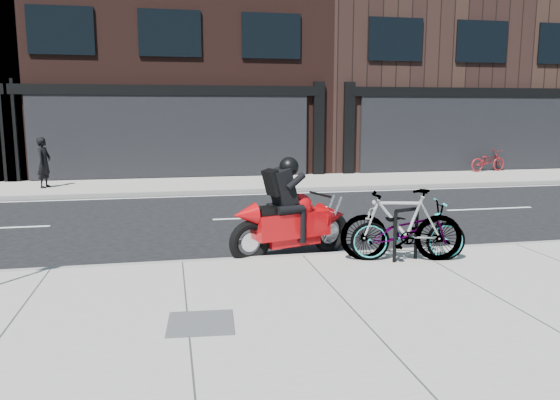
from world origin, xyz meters
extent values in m
plane|color=black|center=(0.00, 0.00, 0.00)|extent=(120.00, 120.00, 0.00)
cube|color=gray|center=(0.00, -5.00, 0.07)|extent=(60.00, 6.00, 0.13)
cube|color=gray|center=(0.00, 7.75, 0.07)|extent=(60.00, 3.50, 0.13)
cube|color=black|center=(-2.00, 14.50, 7.25)|extent=(12.00, 10.00, 14.50)
cube|color=black|center=(10.00, 14.50, 6.25)|extent=(12.00, 10.00, 12.50)
cylinder|color=black|center=(1.34, -2.67, 0.55)|extent=(0.06, 0.06, 0.83)
cylinder|color=black|center=(1.78, -2.53, 0.55)|extent=(0.06, 0.06, 0.83)
cylinder|color=black|center=(1.56, -2.60, 0.96)|extent=(0.45, 0.20, 0.06)
imported|color=gray|center=(1.60, -2.60, 0.62)|extent=(1.95, 0.98, 0.98)
imported|color=gray|center=(1.48, -2.60, 0.72)|extent=(2.03, 0.98, 1.18)
torus|color=black|center=(0.66, -1.35, 0.36)|extent=(0.76, 0.38, 0.75)
torus|color=black|center=(-0.88, -1.84, 0.36)|extent=(0.76, 0.38, 0.75)
cube|color=#A8070B|center=(-0.12, -1.60, 0.59)|extent=(1.43, 0.83, 0.43)
cone|color=#A8070B|center=(0.71, -1.34, 0.66)|extent=(0.64, 0.63, 0.50)
sphere|color=#A8070B|center=(0.04, -1.55, 0.89)|extent=(0.46, 0.46, 0.46)
cube|color=black|center=(-0.45, -1.70, 0.87)|extent=(0.69, 0.49, 0.14)
cylinder|color=silver|center=(-0.78, -1.59, 0.34)|extent=(0.63, 0.29, 0.10)
cube|color=black|center=(-0.29, -1.66, 1.25)|extent=(0.55, 0.53, 0.67)
cube|color=black|center=(-0.47, -1.71, 1.34)|extent=(0.36, 0.41, 0.46)
sphere|color=black|center=(-0.16, -1.61, 1.59)|extent=(0.33, 0.33, 0.33)
imported|color=black|center=(-6.02, 7.58, 0.92)|extent=(0.52, 0.66, 1.59)
imported|color=maroon|center=(10.31, 9.00, 0.55)|extent=(1.68, 0.82, 0.85)
cube|color=#515153|center=(-1.86, -4.64, 0.14)|extent=(0.80, 0.80, 0.02)
camera|label=1|loc=(-2.15, -10.63, 2.54)|focal=35.00mm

